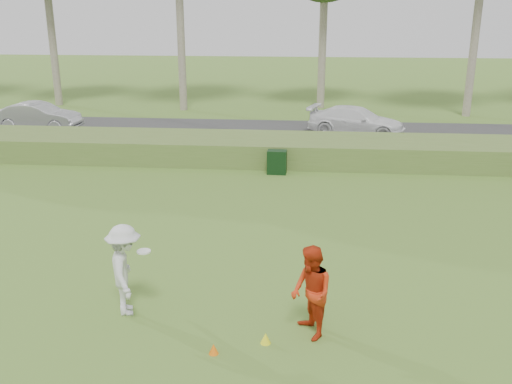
# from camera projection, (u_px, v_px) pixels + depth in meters

# --- Properties ---
(ground) EXTENTS (120.00, 120.00, 0.00)m
(ground) POSITION_uv_depth(u_px,v_px,m) (237.00, 318.00, 11.15)
(ground) COLOR #426B23
(ground) RESTS_ON ground
(reed_strip) EXTENTS (80.00, 3.00, 0.90)m
(reed_strip) POSITION_uv_depth(u_px,v_px,m) (275.00, 149.00, 22.37)
(reed_strip) COLOR #4B6A2A
(reed_strip) RESTS_ON ground
(park_road) EXTENTS (80.00, 6.00, 0.06)m
(park_road) POSITION_uv_depth(u_px,v_px,m) (281.00, 133.00, 27.23)
(park_road) COLOR #2D2D2D
(park_road) RESTS_ON ground
(player_white) EXTENTS (1.04, 1.34, 1.84)m
(player_white) POSITION_uv_depth(u_px,v_px,m) (125.00, 270.00, 11.11)
(player_white) COLOR silver
(player_white) RESTS_ON ground
(player_red) EXTENTS (0.95, 1.05, 1.76)m
(player_red) POSITION_uv_depth(u_px,v_px,m) (311.00, 293.00, 10.31)
(player_red) COLOR red
(player_red) RESTS_ON ground
(cone_orange) EXTENTS (0.17, 0.17, 0.19)m
(cone_orange) POSITION_uv_depth(u_px,v_px,m) (214.00, 349.00, 9.99)
(cone_orange) COLOR orange
(cone_orange) RESTS_ON ground
(cone_yellow) EXTENTS (0.19, 0.19, 0.21)m
(cone_yellow) POSITION_uv_depth(u_px,v_px,m) (266.00, 338.00, 10.30)
(cone_yellow) COLOR yellow
(cone_yellow) RESTS_ON ground
(utility_cabinet) EXTENTS (0.71, 0.46, 0.87)m
(utility_cabinet) POSITION_uv_depth(u_px,v_px,m) (277.00, 162.00, 20.61)
(utility_cabinet) COLOR black
(utility_cabinet) RESTS_ON ground
(car_mid) EXTENTS (4.08, 1.61, 1.32)m
(car_mid) POSITION_uv_depth(u_px,v_px,m) (38.00, 116.00, 27.57)
(car_mid) COLOR silver
(car_mid) RESTS_ON park_road
(car_right) EXTENTS (4.82, 3.04, 1.30)m
(car_right) POSITION_uv_depth(u_px,v_px,m) (356.00, 121.00, 26.49)
(car_right) COLOR white
(car_right) RESTS_ON park_road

